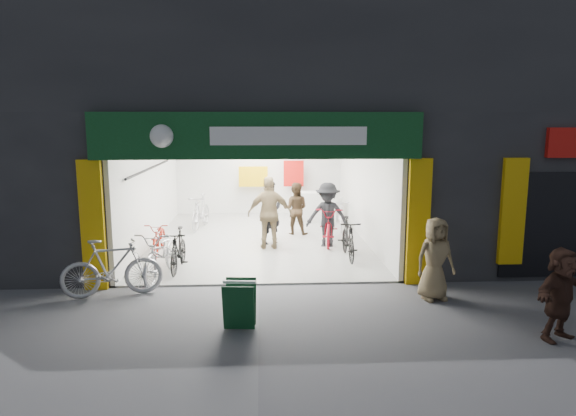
{
  "coord_description": "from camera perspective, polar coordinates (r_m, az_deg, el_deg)",
  "views": [
    {
      "loc": [
        0.06,
        -10.11,
        3.37
      ],
      "look_at": [
        0.68,
        1.5,
        1.35
      ],
      "focal_mm": 32.0,
      "sensor_mm": 36.0,
      "label": 1
    }
  ],
  "objects": [
    {
      "name": "bike_left_midback",
      "position": [
        13.31,
        -14.08,
        -3.23
      ],
      "size": [
        0.6,
        1.62,
        0.84
      ],
      "primitive_type": "imported",
      "rotation": [
        0.0,
        0.0,
        0.03
      ],
      "color": "maroon",
      "rests_on": "ground"
    },
    {
      "name": "sandwich_board",
      "position": [
        8.46,
        -5.4,
        -10.5
      ],
      "size": [
        0.55,
        0.56,
        0.78
      ],
      "rotation": [
        0.0,
        0.0,
        -0.08
      ],
      "color": "#0E381B",
      "rests_on": "ground"
    },
    {
      "name": "bike_right_front",
      "position": [
        12.54,
        6.7,
        -3.41
      ],
      "size": [
        0.49,
        1.68,
        1.01
      ],
      "primitive_type": "imported",
      "rotation": [
        0.0,
        0.0,
        -0.01
      ],
      "color": "black",
      "rests_on": "ground"
    },
    {
      "name": "bike_left_midfront",
      "position": [
        11.75,
        -12.1,
        -4.59
      ],
      "size": [
        0.52,
        1.62,
        0.96
      ],
      "primitive_type": "imported",
      "rotation": [
        0.0,
        0.0,
        -0.04
      ],
      "color": "black",
      "rests_on": "ground"
    },
    {
      "name": "bike_left_front",
      "position": [
        11.28,
        -13.85,
        -4.95
      ],
      "size": [
        0.99,
        2.14,
        1.08
      ],
      "primitive_type": "imported",
      "rotation": [
        0.0,
        0.0,
        -0.13
      ],
      "color": "silver",
      "rests_on": "ground"
    },
    {
      "name": "customer_b",
      "position": [
        14.96,
        0.82,
        -0.1
      ],
      "size": [
        0.86,
        0.73,
        1.55
      ],
      "primitive_type": "imported",
      "rotation": [
        0.0,
        0.0,
        2.94
      ],
      "color": "#3C2B1B",
      "rests_on": "ground"
    },
    {
      "name": "customer_d",
      "position": [
        13.22,
        -2.06,
        -0.62
      ],
      "size": [
        1.15,
        0.52,
        1.93
      ],
      "primitive_type": "imported",
      "rotation": [
        0.0,
        0.0,
        3.19
      ],
      "color": "#8C7551",
      "rests_on": "ground"
    },
    {
      "name": "parked_bike",
      "position": [
        10.41,
        -18.98,
        -6.3
      ],
      "size": [
        1.96,
        0.95,
        1.13
      ],
      "primitive_type": "imported",
      "rotation": [
        0.0,
        0.0,
        1.8
      ],
      "color": "#A7A7AC",
      "rests_on": "ground"
    },
    {
      "name": "pedestrian_near",
      "position": [
        10.03,
        16.03,
        -5.45
      ],
      "size": [
        0.85,
        0.64,
        1.57
      ],
      "primitive_type": "imported",
      "rotation": [
        0.0,
        0.0,
        0.2
      ],
      "color": "olive",
      "rests_on": "ground"
    },
    {
      "name": "building",
      "position": [
        15.15,
        0.17,
        13.45
      ],
      "size": [
        17.0,
        10.27,
        8.0
      ],
      "color": "#232326",
      "rests_on": "ground"
    },
    {
      "name": "bike_right_back",
      "position": [
        15.74,
        5.92,
        -0.7
      ],
      "size": [
        0.69,
        1.7,
        0.99
      ],
      "primitive_type": "imported",
      "rotation": [
        0.0,
        0.0,
        -0.14
      ],
      "color": "silver",
      "rests_on": "ground"
    },
    {
      "name": "bike_right_mid",
      "position": [
        14.02,
        4.62,
        -1.85
      ],
      "size": [
        0.99,
        2.09,
        1.06
      ],
      "primitive_type": "imported",
      "rotation": [
        0.0,
        0.0,
        -0.15
      ],
      "color": "maroon",
      "rests_on": "ground"
    },
    {
      "name": "ground",
      "position": [
        10.66,
        -3.25,
        -8.58
      ],
      "size": [
        60.0,
        60.0,
        0.0
      ],
      "primitive_type": "plane",
      "color": "#56565B",
      "rests_on": "ground"
    },
    {
      "name": "customer_c",
      "position": [
        13.5,
        4.41,
        -0.84
      ],
      "size": [
        1.25,
        0.92,
        1.73
      ],
      "primitive_type": "imported",
      "rotation": [
        0.0,
        0.0,
        -0.28
      ],
      "color": "black",
      "rests_on": "ground"
    },
    {
      "name": "customer_a",
      "position": [
        13.8,
        -1.9,
        -0.52
      ],
      "size": [
        0.77,
        0.73,
        1.76
      ],
      "primitive_type": "imported",
      "rotation": [
        0.0,
        0.0,
        0.67
      ],
      "color": "black",
      "rests_on": "ground"
    },
    {
      "name": "bike_left_back",
      "position": [
        15.99,
        -9.68,
        -0.44
      ],
      "size": [
        0.82,
        1.88,
        1.09
      ],
      "primitive_type": "imported",
      "rotation": [
        0.0,
        0.0,
        -0.17
      ],
      "color": "#B1B0B5",
      "rests_on": "ground"
    },
    {
      "name": "pedestrian_far",
      "position": [
        8.98,
        28.02,
        -8.43
      ],
      "size": [
        1.41,
        0.98,
        1.46
      ],
      "primitive_type": "imported",
      "rotation": [
        0.0,
        0.0,
        0.45
      ],
      "color": "#351F18",
      "rests_on": "ground"
    }
  ]
}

